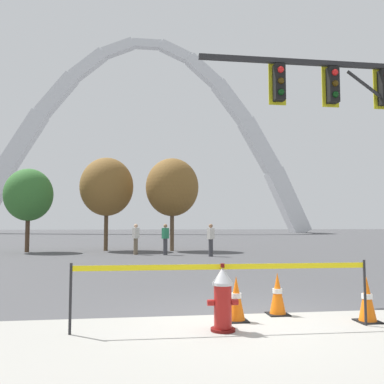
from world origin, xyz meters
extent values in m
plane|color=#474749|center=(0.00, 0.00, 0.00)|extent=(240.00, 240.00, 0.00)
cylinder|color=#5E0F0D|center=(-0.45, -0.71, 0.03)|extent=(0.36, 0.36, 0.05)
cylinder|color=maroon|center=(-0.45, -0.71, 0.36)|extent=(0.26, 0.26, 0.62)
cylinder|color=#B7B7BC|center=(-0.45, -0.71, 0.69)|extent=(0.30, 0.30, 0.04)
cone|color=#B7B7BC|center=(-0.45, -0.71, 0.82)|extent=(0.30, 0.30, 0.22)
cylinder|color=#5E0F0D|center=(-0.45, -0.71, 0.96)|extent=(0.06, 0.06, 0.06)
cylinder|color=maroon|center=(-0.63, -0.71, 0.42)|extent=(0.10, 0.09, 0.09)
cylinder|color=maroon|center=(-0.27, -0.71, 0.42)|extent=(0.10, 0.09, 0.09)
cylinder|color=maroon|center=(-0.45, -0.51, 0.33)|extent=(0.13, 0.14, 0.13)
cylinder|color=#5E0F0D|center=(-0.45, -0.43, 0.33)|extent=(0.15, 0.03, 0.15)
cylinder|color=#232326|center=(-2.65, -0.61, 0.51)|extent=(0.04, 0.04, 1.02)
cylinder|color=#232326|center=(1.81, -0.68, 0.51)|extent=(0.04, 0.04, 1.02)
cube|color=yellow|center=(-0.42, -0.65, 0.94)|extent=(4.46, 0.08, 0.08)
cube|color=black|center=(1.96, -0.47, 0.01)|extent=(0.36, 0.36, 0.03)
cone|color=orange|center=(1.96, -0.47, 0.38)|extent=(0.28, 0.28, 0.70)
cylinder|color=white|center=(1.96, -0.47, 0.42)|extent=(0.17, 0.17, 0.08)
cube|color=black|center=(0.72, 0.24, 0.01)|extent=(0.36, 0.36, 0.03)
cone|color=orange|center=(0.72, 0.24, 0.38)|extent=(0.28, 0.28, 0.70)
cylinder|color=white|center=(0.72, 0.24, 0.42)|extent=(0.17, 0.17, 0.08)
cube|color=black|center=(-0.11, -0.13, 0.01)|extent=(0.36, 0.36, 0.03)
cone|color=orange|center=(-0.11, -0.13, 0.38)|extent=(0.28, 0.28, 0.70)
cylinder|color=white|center=(-0.11, -0.13, 0.42)|extent=(0.17, 0.17, 0.08)
cube|color=#232326|center=(2.82, 2.77, 5.60)|extent=(6.20, 0.12, 0.12)
cylinder|color=#232326|center=(4.06, 2.77, 5.05)|extent=(1.11, 0.08, 0.81)
cube|color=gold|center=(4.52, 2.91, 5.05)|extent=(0.44, 0.03, 1.04)
cube|color=black|center=(3.12, 2.77, 5.05)|extent=(0.26, 0.24, 0.90)
cube|color=gold|center=(3.12, 2.91, 5.05)|extent=(0.44, 0.03, 1.04)
sphere|color=red|center=(3.12, 2.64, 5.33)|extent=(0.16, 0.16, 0.16)
sphere|color=#392706|center=(3.12, 2.64, 5.05)|extent=(0.16, 0.16, 0.16)
sphere|color=black|center=(3.12, 2.64, 4.77)|extent=(0.16, 0.16, 0.16)
cube|color=black|center=(1.72, 2.77, 5.05)|extent=(0.26, 0.24, 0.90)
cube|color=gold|center=(1.72, 2.91, 5.05)|extent=(0.44, 0.03, 1.04)
sphere|color=red|center=(1.72, 2.64, 5.33)|extent=(0.16, 0.16, 0.16)
sphere|color=#392706|center=(1.72, 2.64, 5.05)|extent=(0.16, 0.16, 0.16)
sphere|color=black|center=(1.72, 2.64, 4.77)|extent=(0.16, 0.16, 0.16)
cube|color=silver|center=(-21.45, 68.51, 16.40)|extent=(7.86, 2.82, 10.86)
cube|color=silver|center=(-16.08, 68.51, 24.60)|extent=(7.40, 2.49, 8.62)
cube|color=silver|center=(-10.72, 68.51, 30.46)|extent=(6.86, 2.16, 6.38)
cube|color=silver|center=(-5.36, 68.51, 33.97)|extent=(6.18, 1.83, 4.06)
cube|color=silver|center=(0.00, 68.51, 35.15)|extent=(5.46, 1.50, 1.50)
cube|color=silver|center=(5.36, 68.51, 33.97)|extent=(6.18, 1.83, 4.06)
cube|color=silver|center=(10.72, 68.51, 30.46)|extent=(6.86, 2.16, 6.38)
cube|color=silver|center=(16.08, 68.51, 24.60)|extent=(7.40, 2.49, 8.62)
cube|color=silver|center=(21.45, 68.51, 16.40)|extent=(7.86, 2.82, 10.86)
cube|color=silver|center=(26.81, 68.51, 5.86)|extent=(8.27, 3.16, 13.12)
cylinder|color=#473323|center=(-7.81, 17.76, 1.02)|extent=(0.24, 0.24, 2.03)
ellipsoid|color=#336B2D|center=(-7.81, 17.76, 3.25)|extent=(2.71, 2.71, 2.98)
cylinder|color=brown|center=(-3.50, 18.48, 1.20)|extent=(0.24, 0.24, 2.39)
ellipsoid|color=brown|center=(-3.50, 18.48, 3.83)|extent=(3.19, 3.19, 3.51)
cylinder|color=brown|center=(0.41, 17.82, 1.18)|extent=(0.24, 0.24, 2.37)
ellipsoid|color=brown|center=(0.41, 17.82, 3.79)|extent=(3.16, 3.16, 3.47)
cylinder|color=#38383D|center=(1.93, 13.32, 0.42)|extent=(0.22, 0.22, 0.84)
cube|color=beige|center=(1.93, 13.32, 1.11)|extent=(0.39, 0.37, 0.54)
sphere|color=#936B4C|center=(1.93, 13.32, 1.49)|extent=(0.20, 0.20, 0.20)
cylinder|color=#38383D|center=(-0.22, 14.57, 0.42)|extent=(0.22, 0.22, 0.84)
cube|color=#23754C|center=(-0.22, 14.57, 1.11)|extent=(0.39, 0.38, 0.54)
sphere|color=#936B4C|center=(-0.22, 14.57, 1.49)|extent=(0.20, 0.20, 0.20)
cylinder|color=brown|center=(-1.73, 15.02, 0.42)|extent=(0.22, 0.22, 0.84)
cube|color=beige|center=(-1.73, 15.02, 1.11)|extent=(0.38, 0.39, 0.54)
sphere|color=tan|center=(-1.73, 15.02, 1.49)|extent=(0.20, 0.20, 0.20)
camera|label=1|loc=(-1.74, -6.78, 1.57)|focal=38.71mm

